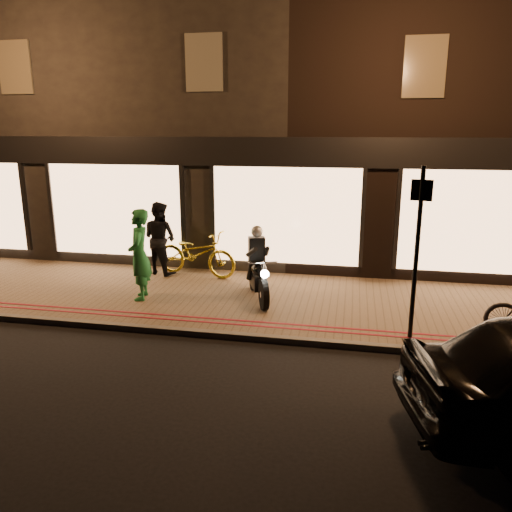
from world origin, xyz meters
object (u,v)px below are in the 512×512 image
Objects in this scene: sign_post at (417,245)px; person_green at (139,255)px; bicycle_gold at (196,253)px; motorcycle at (258,271)px.

person_green is at bearing 169.32° from sign_post.
sign_post is at bearing 63.07° from person_green.
sign_post is 1.54× the size of person_green.
sign_post is at bearing -109.10° from bicycle_gold.
bicycle_gold is 2.03m from person_green.
person_green is at bearing 170.04° from motorcycle.
person_green reaches higher than motorcycle.
motorcycle is at bearing 153.44° from sign_post.
bicycle_gold is at bearing 144.88° from person_green.
motorcycle is 0.62× the size of sign_post.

